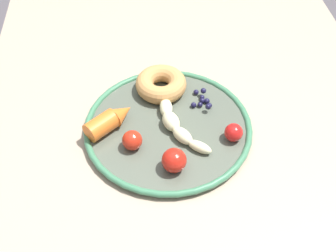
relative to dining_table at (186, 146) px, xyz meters
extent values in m
cube|color=tan|center=(0.00, 0.00, 0.07)|extent=(1.20, 0.83, 0.03)
cube|color=tan|center=(0.54, -0.36, -0.29)|extent=(0.05, 0.05, 0.70)
cube|color=tan|center=(0.54, 0.36, -0.29)|extent=(0.05, 0.05, 0.70)
cylinder|color=#51594C|center=(-0.03, 0.04, 0.09)|extent=(0.31, 0.31, 0.01)
torus|color=#3F7A56|center=(-0.03, 0.04, 0.10)|extent=(0.32, 0.32, 0.01)
ellipsoid|color=beige|center=(0.05, 0.03, 0.11)|extent=(0.05, 0.03, 0.02)
ellipsoid|color=beige|center=(0.01, 0.04, 0.11)|extent=(0.05, 0.03, 0.02)
ellipsoid|color=beige|center=(-0.03, 0.04, 0.11)|extent=(0.05, 0.04, 0.03)
ellipsoid|color=beige|center=(-0.06, 0.02, 0.11)|extent=(0.05, 0.05, 0.02)
ellipsoid|color=beige|center=(-0.09, -0.01, 0.11)|extent=(0.04, 0.05, 0.02)
cylinder|color=orange|center=(-0.03, 0.17, 0.11)|extent=(0.07, 0.07, 0.04)
cone|color=orange|center=(0.00, 0.13, 0.11)|extent=(0.06, 0.06, 0.04)
torus|color=tan|center=(0.08, 0.05, 0.11)|extent=(0.12, 0.12, 0.04)
sphere|color=#191638|center=(0.02, -0.03, 0.10)|extent=(0.01, 0.01, 0.01)
sphere|color=#191638|center=(0.04, -0.03, 0.10)|extent=(0.01, 0.01, 0.01)
sphere|color=#191638|center=(0.02, -0.01, 0.10)|extent=(0.01, 0.01, 0.01)
sphere|color=#191638|center=(0.06, -0.02, 0.10)|extent=(0.01, 0.01, 0.01)
sphere|color=#191638|center=(0.02, -0.05, 0.10)|extent=(0.01, 0.01, 0.01)
sphere|color=#191638|center=(0.03, -0.04, 0.10)|extent=(0.01, 0.01, 0.01)
sphere|color=#191638|center=(0.03, -0.03, 0.10)|extent=(0.01, 0.01, 0.01)
sphere|color=#191638|center=(0.05, -0.04, 0.11)|extent=(0.01, 0.01, 0.01)
sphere|color=#191638|center=(0.01, -0.04, 0.11)|extent=(0.01, 0.01, 0.01)
sphere|color=red|center=(-0.07, 0.11, 0.11)|extent=(0.04, 0.04, 0.04)
sphere|color=red|center=(-0.13, 0.04, 0.12)|extent=(0.04, 0.04, 0.04)
sphere|color=red|center=(-0.07, -0.08, 0.11)|extent=(0.03, 0.03, 0.03)
camera|label=1|loc=(-0.57, 0.09, 0.69)|focal=45.34mm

